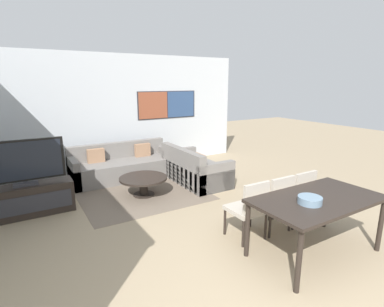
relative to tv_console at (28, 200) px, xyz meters
name	(u,v)px	position (x,y,z in m)	size (l,w,h in m)	color
wall_back	(118,113)	(2.16, 1.91, 1.15)	(6.77, 0.09, 2.80)	silver
area_rug	(144,195)	(1.95, -0.15, -0.25)	(2.32, 1.84, 0.01)	#706051
tv_console	(28,200)	(0.00, 0.00, 0.00)	(1.39, 0.43, 0.52)	black
television	(23,163)	(0.00, 0.00, 0.63)	(1.23, 0.20, 0.74)	#2D2D33
sofa_main	(122,166)	(1.95, 1.13, 0.01)	(2.25, 0.86, 0.78)	slate
sofa_side	(193,170)	(3.17, 0.03, 0.01)	(0.86, 1.64, 0.78)	slate
coffee_table	(143,182)	(1.95, -0.15, 0.02)	(0.91, 0.91, 0.37)	black
dining_table	(317,204)	(3.05, -3.14, 0.42)	(1.66, 0.91, 0.75)	black
dining_chair_left	(249,207)	(2.57, -2.45, 0.23)	(0.46, 0.46, 0.86)	#B2A899
dining_chair_centre	(275,200)	(3.05, -2.46, 0.23)	(0.46, 0.46, 0.86)	#B2A899
dining_chair_right	(297,194)	(3.52, -2.46, 0.23)	(0.46, 0.46, 0.86)	#B2A899
fruit_bowl	(310,200)	(2.81, -3.21, 0.54)	(0.28, 0.28, 0.09)	slate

